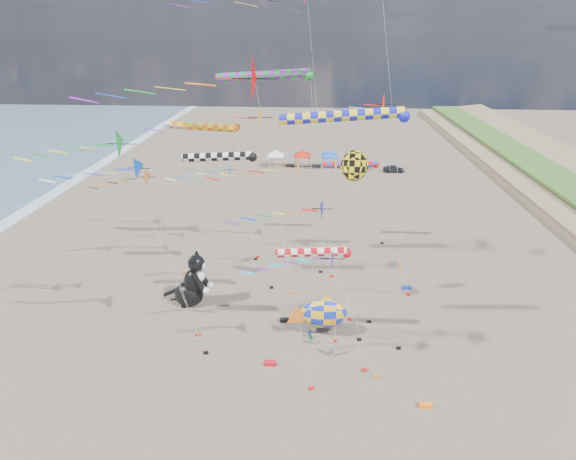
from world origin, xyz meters
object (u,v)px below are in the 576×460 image
(parked_car, at_px, (394,169))
(cat_inflatable, at_px, (191,278))
(person_adult, at_px, (332,348))
(fish_inflatable, at_px, (323,314))
(child_green, at_px, (311,340))
(child_blue, at_px, (309,334))

(parked_car, bearing_deg, cat_inflatable, 152.98)
(cat_inflatable, relative_size, person_adult, 3.70)
(fish_inflatable, height_order, child_green, fish_inflatable)
(fish_inflatable, distance_m, person_adult, 3.18)
(cat_inflatable, height_order, parked_car, cat_inflatable)
(child_green, xyz_separation_m, parked_car, (14.31, 49.94, 0.15))
(child_blue, bearing_deg, fish_inflatable, 14.58)
(fish_inflatable, relative_size, parked_car, 1.41)
(parked_car, bearing_deg, child_blue, 166.54)
(child_green, xyz_separation_m, child_blue, (-0.15, 0.81, -0.02))
(child_green, bearing_deg, cat_inflatable, 154.63)
(person_adult, xyz_separation_m, parked_car, (12.64, 51.27, -0.10))
(cat_inflatable, relative_size, child_blue, 5.81)
(child_blue, xyz_separation_m, parked_car, (14.47, 49.13, 0.17))
(cat_inflatable, xyz_separation_m, child_blue, (11.21, -4.60, -2.32))
(person_adult, bearing_deg, cat_inflatable, 108.92)
(fish_inflatable, xyz_separation_m, child_green, (-0.94, -1.47, -1.57))
(cat_inflatable, xyz_separation_m, fish_inflatable, (12.30, -3.94, -0.73))
(child_green, height_order, parked_car, parked_car)
(cat_inflatable, height_order, child_green, cat_inflatable)
(cat_inflatable, height_order, child_blue, cat_inflatable)
(fish_inflatable, xyz_separation_m, person_adult, (0.74, -2.80, -1.31))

